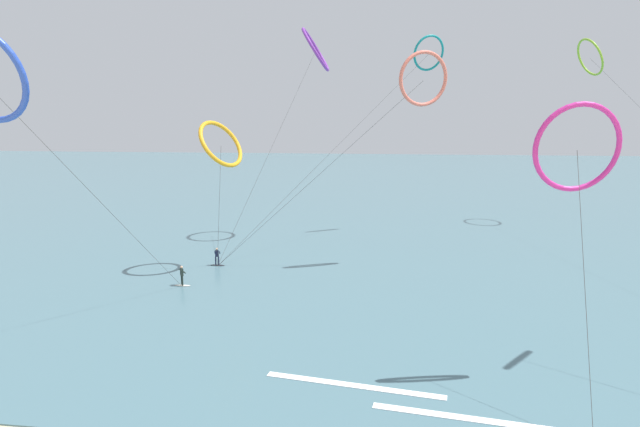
% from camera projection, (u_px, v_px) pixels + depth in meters
% --- Properties ---
extents(sea_water, '(400.00, 200.00, 0.08)m').
position_uv_depth(sea_water, '(370.00, 181.00, 119.61)').
color(sea_water, '#476B75').
rests_on(sea_water, ground).
extents(surfer_charcoal, '(1.40, 0.63, 1.70)m').
position_uv_depth(surfer_charcoal, '(217.00, 258.00, 49.45)').
color(surfer_charcoal, black).
rests_on(surfer_charcoal, ground).
extents(surfer_ivory, '(1.40, 0.72, 1.70)m').
position_uv_depth(surfer_ivory, '(182.00, 277.00, 43.35)').
color(surfer_ivory, silver).
rests_on(surfer_ivory, ground).
extents(kite_amber, '(4.49, 5.49, 13.62)m').
position_uv_depth(kite_amber, '(221.00, 144.00, 46.24)').
color(kite_amber, orange).
rests_on(kite_amber, ground).
extents(kite_magenta, '(4.53, 6.95, 14.45)m').
position_uv_depth(kite_magenta, '(577.00, 148.00, 25.55)').
color(kite_magenta, '#CC288E').
rests_on(kite_magenta, ground).
extents(kite_coral, '(21.04, 3.87, 19.63)m').
position_uv_depth(kite_coral, '(423.00, 79.00, 46.46)').
color(kite_coral, '#EA7260').
rests_on(kite_coral, ground).
extents(kite_violet, '(9.03, 16.50, 23.74)m').
position_uv_depth(kite_violet, '(316.00, 50.00, 58.31)').
color(kite_violet, purple).
rests_on(kite_violet, ground).
extents(kite_lime, '(3.31, 54.39, 23.85)m').
position_uv_depth(kite_lime, '(590.00, 57.00, 66.75)').
color(kite_lime, '#8CC62D').
rests_on(kite_lime, ground).
extents(kite_teal, '(22.25, 20.44, 23.38)m').
position_uv_depth(kite_teal, '(428.00, 53.00, 61.48)').
color(kite_teal, teal).
rests_on(kite_teal, ground).
extents(wave_crest_far, '(9.34, 1.80, 0.12)m').
position_uv_depth(wave_crest_far, '(354.00, 386.00, 27.04)').
color(wave_crest_far, white).
rests_on(wave_crest_far, ground).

